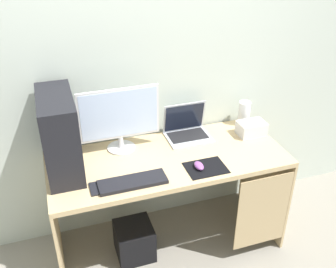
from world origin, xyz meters
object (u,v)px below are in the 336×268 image
(mouse_left, at_px, (199,166))
(cell_phone, at_px, (96,189))
(monitor, at_px, (119,118))
(subwoofer, at_px, (134,240))
(laptop, at_px, (187,130))
(projector, at_px, (251,128))
(pc_tower, at_px, (60,134))
(keyboard, at_px, (133,182))
(speaker, at_px, (244,113))

(mouse_left, relative_size, cell_phone, 0.74)
(monitor, height_order, subwoofer, monitor)
(laptop, bearing_deg, mouse_left, -100.26)
(projector, relative_size, cell_phone, 1.54)
(monitor, bearing_deg, laptop, 2.90)
(pc_tower, height_order, mouse_left, pc_tower)
(pc_tower, relative_size, laptop, 1.61)
(projector, bearing_deg, cell_phone, -166.23)
(keyboard, distance_m, cell_phone, 0.22)
(mouse_left, bearing_deg, laptop, 79.74)
(laptop, height_order, mouse_left, laptop)
(mouse_left, bearing_deg, monitor, 137.15)
(speaker, height_order, subwoofer, speaker)
(laptop, height_order, projector, laptop)
(monitor, bearing_deg, speaker, 3.40)
(speaker, bearing_deg, projector, -97.13)
(speaker, bearing_deg, monitor, -176.60)
(monitor, height_order, projector, monitor)
(pc_tower, bearing_deg, mouse_left, -18.26)
(speaker, distance_m, subwoofer, 1.26)
(laptop, bearing_deg, cell_phone, -150.38)
(monitor, relative_size, laptop, 1.72)
(speaker, relative_size, cell_phone, 1.45)
(monitor, bearing_deg, mouse_left, -42.85)
(pc_tower, distance_m, subwoofer, 0.99)
(pc_tower, relative_size, projector, 2.56)
(speaker, height_order, projector, speaker)
(laptop, relative_size, speaker, 1.68)
(pc_tower, relative_size, subwoofer, 1.93)
(pc_tower, height_order, laptop, pc_tower)
(cell_phone, relative_size, subwoofer, 0.49)
(laptop, xyz_separation_m, cell_phone, (-0.74, -0.42, -0.04))
(projector, relative_size, mouse_left, 2.08)
(cell_phone, xyz_separation_m, subwoofer, (0.25, 0.15, -0.65))
(projector, xyz_separation_m, subwoofer, (-0.96, -0.14, -0.70))
(subwoofer, bearing_deg, pc_tower, 162.88)
(cell_phone, distance_m, subwoofer, 0.71)
(projector, relative_size, keyboard, 0.48)
(pc_tower, bearing_deg, monitor, 17.00)
(laptop, bearing_deg, pc_tower, -170.70)
(cell_phone, bearing_deg, laptop, 29.62)
(pc_tower, xyz_separation_m, subwoofer, (0.40, -0.12, -0.90))
(cell_phone, bearing_deg, projector, 13.77)
(pc_tower, height_order, keyboard, pc_tower)
(mouse_left, distance_m, subwoofer, 0.80)
(laptop, relative_size, mouse_left, 3.31)
(projector, bearing_deg, mouse_left, -151.62)
(pc_tower, distance_m, monitor, 0.42)
(laptop, height_order, keyboard, laptop)
(keyboard, bearing_deg, pc_tower, 142.27)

